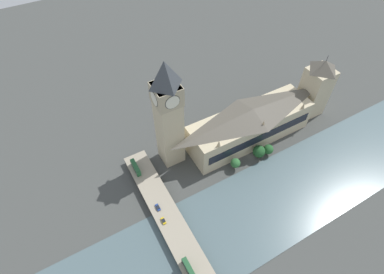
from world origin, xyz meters
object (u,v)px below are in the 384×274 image
parliament_hall (250,124)px  victoria_tower (316,88)px  road_bridge (184,247)px  car_southbound_lead (163,221)px  double_decker_bus_lead (189,268)px  double_decker_bus_mid (136,167)px  clock_tower (168,113)px  car_northbound_mid (158,207)px

parliament_hall → victoria_tower: 55.36m
road_bridge → car_southbound_lead: size_ratio=33.06×
double_decker_bus_lead → double_decker_bus_mid: (67.39, -0.28, 0.07)m
clock_tower → road_bridge: (-57.82, 21.66, -36.49)m
double_decker_bus_lead → road_bridge: bearing=-18.2°
car_southbound_lead → clock_tower: bearing=-31.9°
clock_tower → car_southbound_lead: clock_tower is taller
double_decker_bus_lead → car_northbound_mid: double_decker_bus_lead is taller
car_northbound_mid → car_southbound_lead: car_northbound_mid is taller
road_bridge → parliament_hall: bearing=-57.8°
clock_tower → double_decker_bus_lead: (-68.82, 25.28, -32.96)m
parliament_hall → car_southbound_lead: (-29.33, 78.21, -8.17)m
double_decker_bus_mid → road_bridge: bearing=-176.6°
parliament_hall → road_bridge: 88.98m
road_bridge → double_decker_bus_lead: double_decker_bus_lead is taller
clock_tower → double_decker_bus_mid: (-1.44, 25.00, -32.89)m
parliament_hall → road_bridge: parliament_hall is taller
victoria_tower → road_bridge: bearing=110.0°
parliament_hall → victoria_tower: size_ratio=1.77×
car_northbound_mid → victoria_tower: bearing=-81.1°
parliament_hall → car_northbound_mid: size_ratio=19.63×
double_decker_bus_lead → double_decker_bus_mid: bearing=-0.2°
parliament_hall → car_southbound_lead: parliament_hall is taller
double_decker_bus_mid → car_southbound_lead: bearing=-180.0°
road_bridge → car_southbound_lead: car_southbound_lead is taller
victoria_tower → car_southbound_lead: victoria_tower is taller
victoria_tower → double_decker_bus_mid: 134.04m
double_decker_bus_mid → car_northbound_mid: bearing=-178.6°
double_decker_bus_mid → car_southbound_lead: (-38.64, -0.02, -2.05)m
double_decker_bus_lead → car_northbound_mid: (37.44, -1.03, -1.94)m
victoria_tower → double_decker_bus_lead: 146.07m
road_bridge → double_decker_bus_mid: (56.39, 3.35, 3.60)m
double_decker_bus_mid → car_southbound_lead: size_ratio=2.77×
parliament_hall → victoria_tower: bearing=-89.9°
clock_tower → car_southbound_lead: bearing=148.1°
victoria_tower → car_southbound_lead: bearing=102.5°
road_bridge → double_decker_bus_mid: bearing=3.4°
victoria_tower → car_southbound_lead: (-29.39, 132.89, -16.81)m
clock_tower → road_bridge: size_ratio=0.55×
car_northbound_mid → clock_tower: bearing=-37.7°
parliament_hall → clock_tower: clock_tower is taller
clock_tower → victoria_tower: size_ratio=1.54×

